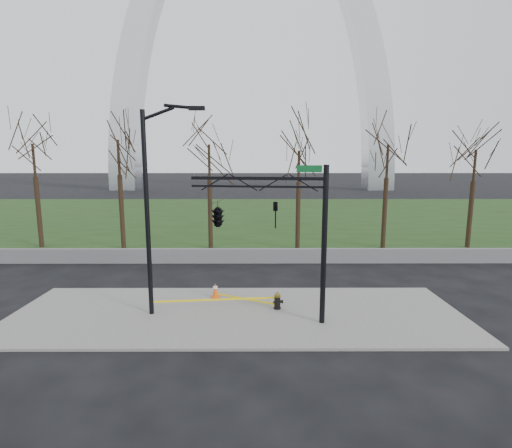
{
  "coord_description": "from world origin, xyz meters",
  "views": [
    {
      "loc": [
        0.72,
        -14.28,
        6.01
      ],
      "look_at": [
        0.77,
        2.0,
        3.39
      ],
      "focal_mm": 26.14,
      "sensor_mm": 36.0,
      "label": 1
    }
  ],
  "objects_px": {
    "traffic_cone": "(215,290)",
    "street_light": "(152,199)",
    "fire_hydrant": "(278,301)",
    "traffic_signal_mast": "(238,214)"
  },
  "relations": [
    {
      "from": "traffic_cone",
      "to": "street_light",
      "type": "distance_m",
      "value": 5.11
    },
    {
      "from": "street_light",
      "to": "traffic_cone",
      "type": "bearing_deg",
      "value": 39.45
    },
    {
      "from": "fire_hydrant",
      "to": "street_light",
      "type": "relative_size",
      "value": 0.09
    },
    {
      "from": "fire_hydrant",
      "to": "traffic_signal_mast",
      "type": "height_order",
      "value": "traffic_signal_mast"
    },
    {
      "from": "traffic_cone",
      "to": "street_light",
      "type": "relative_size",
      "value": 0.08
    },
    {
      "from": "street_light",
      "to": "traffic_signal_mast",
      "type": "bearing_deg",
      "value": -6.38
    },
    {
      "from": "fire_hydrant",
      "to": "traffic_signal_mast",
      "type": "distance_m",
      "value": 4.11
    },
    {
      "from": "fire_hydrant",
      "to": "traffic_cone",
      "type": "height_order",
      "value": "fire_hydrant"
    },
    {
      "from": "fire_hydrant",
      "to": "traffic_signal_mast",
      "type": "bearing_deg",
      "value": -155.13
    },
    {
      "from": "street_light",
      "to": "fire_hydrant",
      "type": "bearing_deg",
      "value": 4.63
    }
  ]
}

